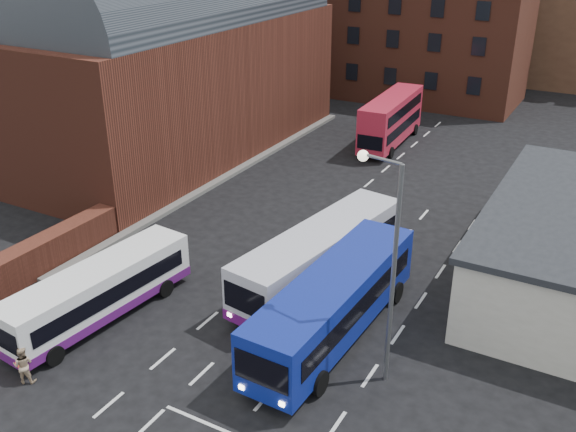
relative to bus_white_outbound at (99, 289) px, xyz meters
The scene contains 12 objects.
ground 4.64m from the bus_white_outbound, ahead, with size 180.00×180.00×0.00m, color black.
railway_station 24.32m from the bus_white_outbound, 118.20° to the left, with size 12.00×28.00×16.00m.
forecourt_wall 6.11m from the bus_white_outbound, 163.31° to the left, with size 1.20×10.00×1.80m, color #602B1E.
brick_terrace 45.95m from the bus_white_outbound, 92.03° to the left, with size 22.00×10.00×11.00m, color brown.
castle_keep 66.71m from the bus_white_outbound, 81.03° to the left, with size 22.00×22.00×12.00m, color brown.
bus_white_outbound is the anchor object (origin of this frame).
bus_white_inbound 10.56m from the bus_white_outbound, 44.92° to the left, with size 4.26×11.57×3.08m.
bus_blue 10.64m from the bus_white_outbound, 21.31° to the left, with size 3.20×11.50×3.11m.
bus_red_double 30.10m from the bus_white_outbound, 85.08° to the left, with size 2.84×9.94×3.94m.
street_lamp 13.50m from the bus_white_outbound, 10.42° to the left, with size 1.86×0.60×9.28m.
pedestrian_red 3.51m from the bus_white_outbound, 121.62° to the right, with size 0.61×0.40×1.68m, color maroon.
pedestrian_beige 4.90m from the bus_white_outbound, 83.36° to the right, with size 0.79×0.61×1.62m, color tan.
Camera 1 is at (15.15, -17.28, 16.72)m, focal length 40.00 mm.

